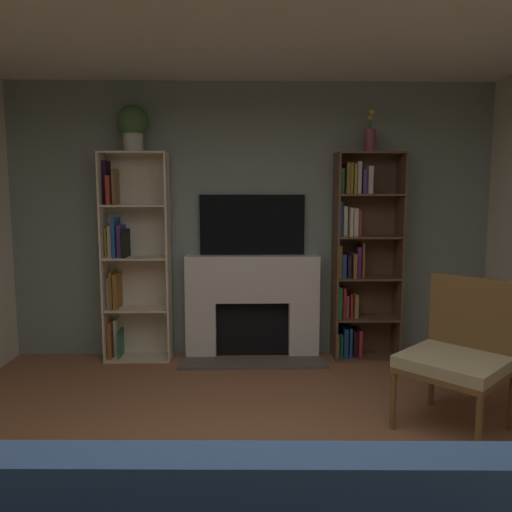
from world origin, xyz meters
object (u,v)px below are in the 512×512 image
potted_plant (133,125)px  armchair (460,351)px  fireplace (252,304)px  tv (252,225)px  vase_with_flowers (370,137)px  bookshelf_left (130,258)px  bookshelf_right (358,256)px

potted_plant → armchair: size_ratio=0.42×
fireplace → tv: bearing=90.0°
vase_with_flowers → armchair: (0.30, -1.51, -1.63)m
bookshelf_left → armchair: bearing=-30.5°
vase_with_flowers → tv: bearing=174.0°
bookshelf_right → vase_with_flowers: vase_with_flowers is taller
bookshelf_left → armchair: (2.64, -1.55, -0.46)m
bookshelf_left → potted_plant: size_ratio=4.65×
bookshelf_left → vase_with_flowers: vase_with_flowers is taller
potted_plant → bookshelf_left: bearing=150.4°
bookshelf_right → tv: bearing=175.1°
fireplace → bookshelf_right: (1.05, -0.01, 0.48)m
vase_with_flowers → bookshelf_right: bearing=159.7°
tv → potted_plant: potted_plant is taller
bookshelf_left → armchair: bookshelf_left is taller
fireplace → armchair: 2.11m
fireplace → bookshelf_left: size_ratio=0.70×
armchair → tv: bearing=131.2°
fireplace → vase_with_flowers: size_ratio=3.47×
bookshelf_left → bookshelf_right: size_ratio=1.00×
bookshelf_right → armchair: bookshelf_right is taller
bookshelf_left → vase_with_flowers: bearing=-1.0°
bookshelf_left → potted_plant: (0.08, -0.04, 1.28)m
vase_with_flowers → bookshelf_left: bearing=179.0°
tv → armchair: size_ratio=1.00×
tv → bookshelf_left: (-1.21, -0.08, -0.33)m
bookshelf_left → fireplace: bearing=-0.1°
bookshelf_right → fireplace: bearing=179.4°
fireplace → vase_with_flowers: vase_with_flowers is taller
armchair → potted_plant: bearing=149.5°
bookshelf_left → armchair: size_ratio=1.95×
fireplace → bookshelf_right: bookshelf_right is taller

